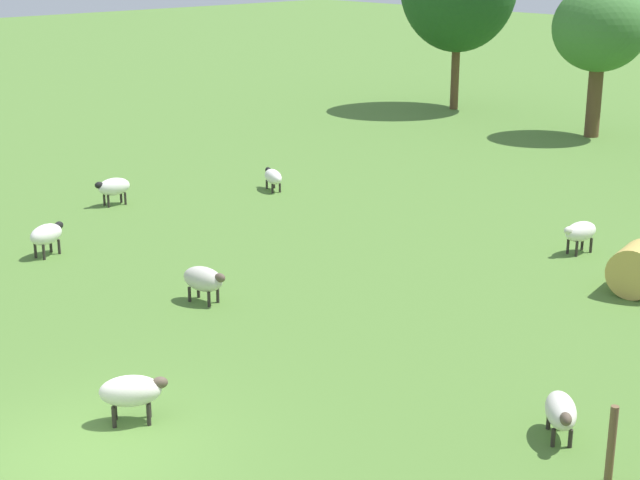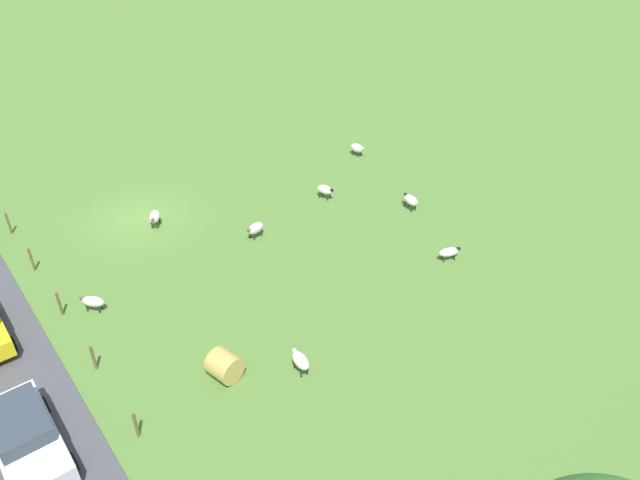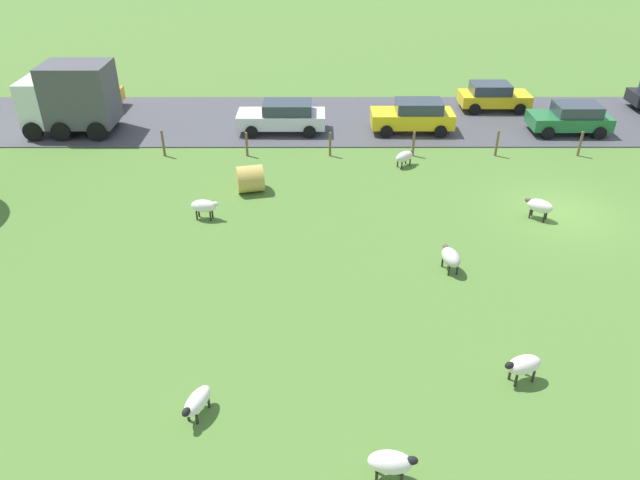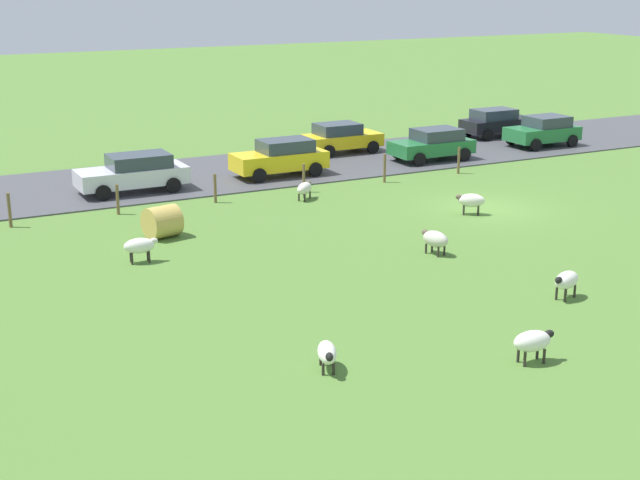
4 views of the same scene
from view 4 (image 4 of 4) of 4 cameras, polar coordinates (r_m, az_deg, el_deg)
name	(u,v)px [view 4 (image 4 of 4)]	position (r m, az deg, el deg)	size (l,w,h in m)	color
ground_plane	(487,208)	(36.50, 10.41, 1.97)	(160.00, 160.00, 0.00)	#517A33
road_strip	(353,159)	(45.26, 2.07, 5.08)	(8.00, 80.00, 0.06)	#47474C
sheep_1	(140,246)	(29.63, -11.22, -0.36)	(0.61, 1.13, 0.81)	white
sheep_2	(327,353)	(21.38, 0.45, -7.08)	(1.16, 0.78, 0.67)	white
sheep_3	(566,280)	(26.79, 15.18, -2.46)	(0.78, 1.13, 0.81)	white
sheep_4	(471,200)	(35.32, 9.44, 2.46)	(1.00, 1.12, 0.82)	silver
sheep_5	(435,239)	(30.15, 7.23, 0.06)	(1.15, 0.74, 0.80)	beige
sheep_6	(305,188)	(37.16, -0.97, 3.26)	(1.04, 1.09, 0.72)	silver
sheep_7	(533,341)	(22.31, 13.19, -6.20)	(0.61, 1.12, 0.81)	white
hay_bale_0	(162,222)	(32.32, -9.86, 1.14)	(1.13, 1.13, 1.10)	tan
fence_post_0	(459,160)	(42.51, 8.68, 4.95)	(0.12, 0.12, 1.23)	brown
fence_post_1	(385,168)	(40.32, 4.07, 4.51)	(0.12, 0.12, 1.28)	brown
fence_post_2	(304,178)	(38.44, -1.02, 3.90)	(0.12, 0.12, 1.21)	brown
fence_post_3	(215,188)	(36.89, -6.59, 3.23)	(0.12, 0.12, 1.18)	brown
fence_post_4	(118,199)	(35.72, -12.57, 2.50)	(0.12, 0.12, 1.18)	brown
fence_post_5	(9,210)	(34.95, -18.88, 1.78)	(0.12, 0.12, 1.28)	brown
car_0	(134,172)	(39.03, -11.59, 4.17)	(2.11, 4.55, 1.57)	silver
car_1	(497,122)	(52.24, 11.02, 7.26)	(1.96, 4.18, 1.56)	black
car_2	(341,137)	(46.65, 1.33, 6.45)	(2.03, 3.91, 1.52)	yellow
car_3	(433,144)	(45.16, 7.09, 6.01)	(2.09, 4.04, 1.53)	#237238
car_6	(543,131)	(49.91, 13.82, 6.68)	(2.15, 3.80, 1.58)	#237238
car_7	(281,157)	(41.34, -2.48, 5.21)	(2.01, 4.25, 1.64)	yellow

